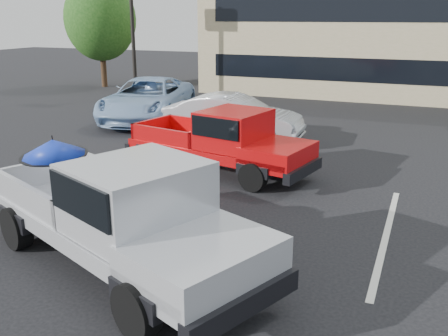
{
  "coord_description": "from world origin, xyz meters",
  "views": [
    {
      "loc": [
        3.48,
        -7.06,
        3.94
      ],
      "look_at": [
        0.17,
        0.89,
        1.3
      ],
      "focal_mm": 40.0,
      "sensor_mm": 36.0,
      "label": 1
    }
  ],
  "objects": [
    {
      "name": "ground",
      "position": [
        0.0,
        0.0,
        0.0
      ],
      "size": [
        90.0,
        90.0,
        0.0
      ],
      "primitive_type": "plane",
      "color": "black",
      "rests_on": "ground"
    },
    {
      "name": "silver_sedan",
      "position": [
        -2.39,
        7.85,
        0.74
      ],
      "size": [
        4.57,
        1.75,
        1.49
      ],
      "primitive_type": "imported",
      "rotation": [
        0.0,
        0.0,
        1.61
      ],
      "color": "silver",
      "rests_on": "ground"
    },
    {
      "name": "motel_sign",
      "position": [
        -10.0,
        14.0,
        4.65
      ],
      "size": [
        1.6,
        0.22,
        6.0
      ],
      "color": "black",
      "rests_on": "ground"
    },
    {
      "name": "blue_suv",
      "position": [
        -6.73,
        9.71,
        0.81
      ],
      "size": [
        3.91,
        6.25,
        1.61
      ],
      "primitive_type": "imported",
      "rotation": [
        0.0,
        0.0,
        0.23
      ],
      "color": "#93B6DC",
      "rests_on": "ground"
    },
    {
      "name": "motel_building",
      "position": [
        2.0,
        20.99,
        3.21
      ],
      "size": [
        20.4,
        8.4,
        6.3
      ],
      "color": "tan",
      "rests_on": "ground"
    },
    {
      "name": "stripe_left",
      "position": [
        -3.0,
        2.0,
        0.0
      ],
      "size": [
        0.12,
        5.0,
        0.01
      ],
      "primitive_type": "cube",
      "color": "silver",
      "rests_on": "ground"
    },
    {
      "name": "silver_pickup",
      "position": [
        -0.62,
        -1.03,
        1.05
      ],
      "size": [
        6.01,
        4.0,
        2.06
      ],
      "rotation": [
        0.0,
        0.0,
        -0.4
      ],
      "color": "black",
      "rests_on": "ground"
    },
    {
      "name": "stripe_right",
      "position": [
        3.0,
        2.0,
        0.0
      ],
      "size": [
        0.12,
        5.0,
        0.01
      ],
      "primitive_type": "cube",
      "color": "silver",
      "rests_on": "ground"
    },
    {
      "name": "tree_left",
      "position": [
        -14.0,
        17.0,
        3.73
      ],
      "size": [
        3.96,
        3.96,
        6.02
      ],
      "color": "#332114",
      "rests_on": "ground"
    },
    {
      "name": "red_pickup",
      "position": [
        -1.16,
        4.43,
        0.91
      ],
      "size": [
        5.32,
        2.74,
        1.67
      ],
      "rotation": [
        0.0,
        0.0,
        -0.2
      ],
      "color": "black",
      "rests_on": "ground"
    }
  ]
}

